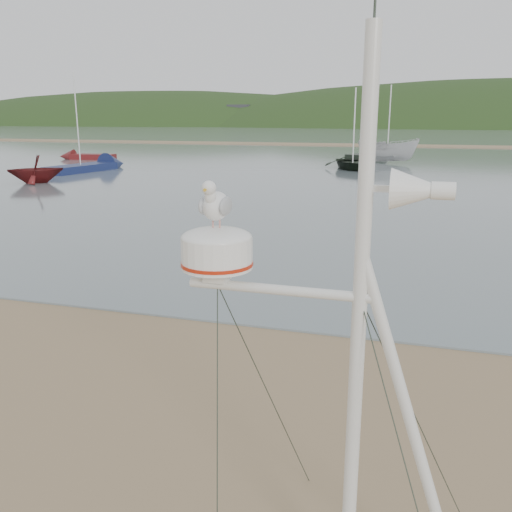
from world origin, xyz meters
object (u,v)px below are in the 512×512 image
(boat_white, at_px, (389,130))
(dinghy_red_far, at_px, (80,157))
(sailboat_blue_near, at_px, (101,166))
(sailboat_dark_mid, at_px, (376,155))
(boat_dark, at_px, (354,137))
(boat_red, at_px, (34,157))
(mast_rig, at_px, (343,450))

(boat_white, height_order, dinghy_red_far, boat_white)
(sailboat_blue_near, bearing_deg, sailboat_dark_mid, 42.28)
(sailboat_dark_mid, bearing_deg, boat_white, -76.03)
(boat_white, distance_m, sailboat_blue_near, 23.36)
(boat_dark, height_order, boat_red, boat_dark)
(mast_rig, height_order, sailboat_blue_near, sailboat_blue_near)
(boat_red, height_order, dinghy_red_far, boat_red)
(sailboat_dark_mid, distance_m, sailboat_blue_near, 25.30)
(boat_white, distance_m, sailboat_dark_mid, 5.91)
(mast_rig, bearing_deg, sailboat_dark_mid, 93.99)
(boat_dark, relative_size, dinghy_red_far, 0.88)
(dinghy_red_far, bearing_deg, sailboat_dark_mid, 19.83)
(boat_red, bearing_deg, dinghy_red_far, 166.82)
(mast_rig, xyz_separation_m, sailboat_dark_mid, (-3.40, 48.75, -1.01))
(boat_red, distance_m, sailboat_dark_mid, 31.07)
(boat_dark, xyz_separation_m, boat_white, (2.11, 6.56, 0.32))
(boat_dark, height_order, sailboat_blue_near, sailboat_blue_near)
(boat_dark, bearing_deg, mast_rig, -107.40)
(mast_rig, xyz_separation_m, boat_dark, (-4.20, 36.96, 1.09))
(boat_dark, distance_m, boat_white, 6.90)
(sailboat_blue_near, bearing_deg, boat_dark, 16.27)
(mast_rig, height_order, boat_white, mast_rig)
(boat_dark, distance_m, boat_red, 21.78)
(dinghy_red_far, height_order, sailboat_dark_mid, sailboat_dark_mid)
(boat_white, distance_m, dinghy_red_far, 27.37)
(boat_red, xyz_separation_m, dinghy_red_far, (-7.92, 16.22, -1.28))
(mast_rig, relative_size, dinghy_red_far, 1.01)
(mast_rig, relative_size, boat_dark, 1.15)
(dinghy_red_far, distance_m, sailboat_dark_mid, 27.28)
(dinghy_red_far, distance_m, sailboat_blue_near, 10.42)
(mast_rig, distance_m, boat_red, 31.45)
(boat_white, relative_size, sailboat_blue_near, 0.70)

